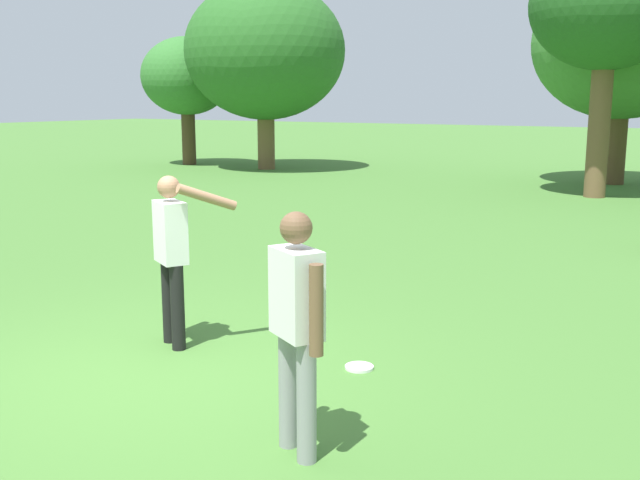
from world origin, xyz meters
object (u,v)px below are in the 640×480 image
object	(u,v)px
tree_broad_center	(265,51)
tree_far_right	(623,43)
person_catcher	(297,318)
tree_tall_left	(187,77)
frisbee	(359,367)
person_thrower	(172,247)
tree_slender_mid	(607,7)

from	to	relation	value
tree_broad_center	tree_far_right	world-z (taller)	tree_broad_center
person_catcher	tree_tall_left	distance (m)	22.70
frisbee	tree_far_right	bearing A→B (deg)	92.57
tree_tall_left	tree_far_right	xyz separation A→B (m)	(14.23, 1.34, 0.72)
person_thrower	tree_tall_left	size ratio (longest dim) A/B	0.37
tree_broad_center	tree_far_right	xyz separation A→B (m)	(10.83, 1.35, -0.06)
person_thrower	tree_slender_mid	size ratio (longest dim) A/B	0.27
tree_broad_center	person_catcher	bearing A→B (deg)	-54.18
frisbee	tree_tall_left	world-z (taller)	tree_tall_left
tree_broad_center	tree_far_right	distance (m)	10.91
person_thrower	tree_broad_center	distance (m)	18.38
tree_far_right	tree_tall_left	bearing A→B (deg)	-174.63
tree_far_right	person_catcher	bearing A→B (deg)	-86.40
person_catcher	tree_broad_center	size ratio (longest dim) A/B	0.27
frisbee	tree_tall_left	xyz separation A→B (m)	(-14.97, 14.97, 3.07)
frisbee	person_thrower	bearing A→B (deg)	-168.84
frisbee	tree_broad_center	bearing A→B (deg)	127.71
tree_slender_mid	person_catcher	bearing A→B (deg)	-86.10
person_thrower	tree_tall_left	xyz separation A→B (m)	(-13.15, 15.32, 2.12)
frisbee	tree_broad_center	distance (m)	19.29
tree_broad_center	tree_far_right	size ratio (longest dim) A/B	1.04
tree_far_right	frisbee	bearing A→B (deg)	-87.43
tree_tall_left	tree_far_right	size ratio (longest dim) A/B	0.76
person_thrower	tree_slender_mid	bearing A→B (deg)	84.91
tree_broad_center	tree_tall_left	bearing A→B (deg)	179.83
tree_tall_left	person_thrower	bearing A→B (deg)	-49.36
frisbee	tree_slender_mid	world-z (taller)	tree_slender_mid
person_catcher	tree_slender_mid	bearing A→B (deg)	93.90
frisbee	tree_slender_mid	xyz separation A→B (m)	(-0.61, 13.13, 4.40)
person_catcher	tree_broad_center	bearing A→B (deg)	125.82
person_thrower	frisbee	world-z (taller)	person_thrower
frisbee	tree_broad_center	world-z (taller)	tree_broad_center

